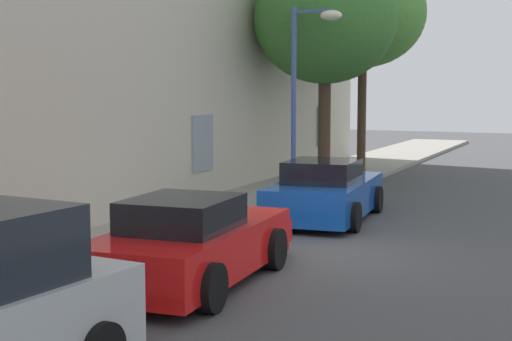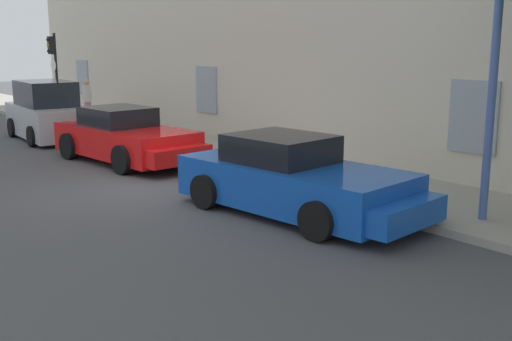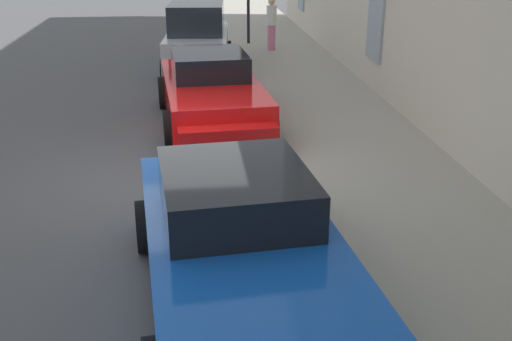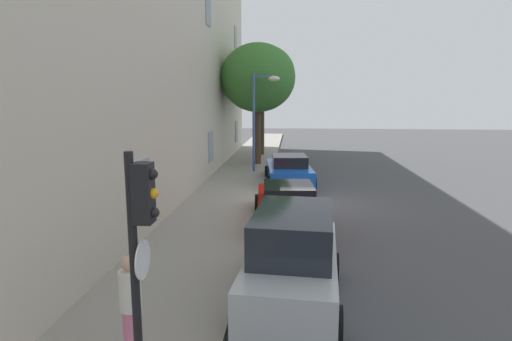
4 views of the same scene
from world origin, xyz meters
The scene contains 7 objects.
ground_plane centered at (0.00, 0.00, 0.00)m, with size 80.00×80.00×0.00m, color #444447.
sidewalk centered at (0.00, 3.36, 0.07)m, with size 60.00×3.01×0.14m, color gray.
sportscar_red_lead centered at (-2.74, 0.92, 0.63)m, with size 4.89×2.33×1.42m.
sportscar_yellow_flank centered at (3.75, 0.95, 0.61)m, with size 4.97×2.46×1.42m.
tree_near_kerb centered at (12.92, 2.87, 5.62)m, with size 4.34×4.34×7.38m.
tree_midblock centered at (8.82, 2.82, 5.12)m, with size 4.31×4.31×6.97m.
street_lamp centered at (6.30, 2.37, 3.72)m, with size 0.44×1.42×5.11m.
Camera 1 is at (-13.36, -4.96, 3.12)m, focal length 54.13 mm.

